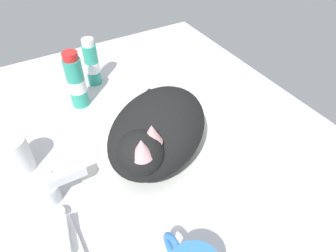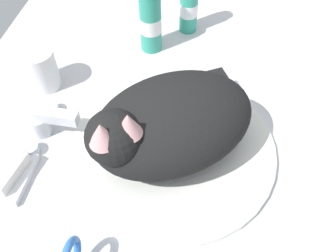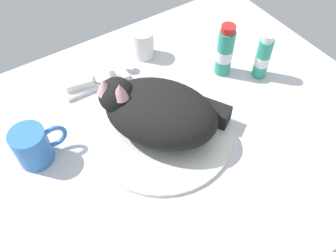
% 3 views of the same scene
% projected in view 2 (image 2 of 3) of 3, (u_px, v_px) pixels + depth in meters
% --- Properties ---
extents(ground_plane, '(1.10, 0.83, 0.03)m').
position_uv_depth(ground_plane, '(172.00, 156.00, 0.66)').
color(ground_plane, silver).
extents(sink_basin, '(0.34, 0.34, 0.01)m').
position_uv_depth(sink_basin, '(173.00, 149.00, 0.65)').
color(sink_basin, silver).
rests_on(sink_basin, ground_plane).
extents(faucet, '(0.12, 0.09, 0.06)m').
position_uv_depth(faucet, '(44.00, 123.00, 0.66)').
color(faucet, silver).
rests_on(faucet, ground_plane).
extents(cat, '(0.31, 0.31, 0.15)m').
position_uv_depth(cat, '(168.00, 123.00, 0.59)').
color(cat, black).
rests_on(cat, sink_basin).
extents(rinse_cup, '(0.06, 0.06, 0.08)m').
position_uv_depth(rinse_cup, '(41.00, 69.00, 0.72)').
color(rinse_cup, white).
rests_on(rinse_cup, ground_plane).
extents(soap_dish, '(0.09, 0.06, 0.01)m').
position_uv_depth(soap_dish, '(9.00, 177.00, 0.61)').
color(soap_dish, white).
rests_on(soap_dish, ground_plane).
extents(soap_bar, '(0.08, 0.05, 0.02)m').
position_uv_depth(soap_bar, '(6.00, 171.00, 0.60)').
color(soap_bar, white).
rests_on(soap_bar, soap_dish).
extents(toothpaste_bottle, '(0.04, 0.04, 0.15)m').
position_uv_depth(toothpaste_bottle, '(150.00, 20.00, 0.76)').
color(toothpaste_bottle, teal).
rests_on(toothpaste_bottle, ground_plane).
extents(mouthwash_bottle, '(0.04, 0.04, 0.13)m').
position_uv_depth(mouthwash_bottle, '(189.00, 5.00, 0.81)').
color(mouthwash_bottle, teal).
rests_on(mouthwash_bottle, ground_plane).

